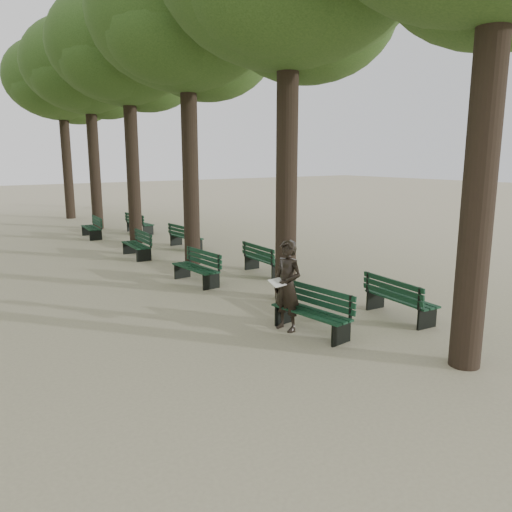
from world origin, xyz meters
TOP-DOWN VIEW (x-y plane):
  - ground at (0.00, 0.00)m, footprint 120.00×120.00m
  - tree_central_2 at (1.50, 8.00)m, footprint 6.00×6.00m
  - tree_central_3 at (1.50, 13.00)m, footprint 6.00×6.00m
  - tree_central_4 at (1.50, 18.00)m, footprint 6.00×6.00m
  - tree_central_5 at (1.50, 23.00)m, footprint 6.00×6.00m
  - bench_left_0 at (0.37, 0.71)m, footprint 0.76×1.85m
  - bench_left_1 at (0.37, 5.64)m, footprint 0.67×1.83m
  - bench_left_2 at (0.37, 10.09)m, footprint 0.69×1.83m
  - bench_left_3 at (0.37, 15.33)m, footprint 0.71×1.84m
  - bench_right_0 at (2.63, 0.32)m, footprint 0.75×1.85m
  - bench_right_1 at (2.63, 5.44)m, footprint 0.68×1.83m
  - bench_right_2 at (2.63, 10.71)m, footprint 0.66×1.83m
  - bench_right_3 at (2.63, 15.41)m, footprint 0.76×1.85m
  - man_with_map at (0.10, 1.16)m, footprint 0.68×0.81m
  - pedestrian_b at (4.64, 28.31)m, footprint 0.50×1.25m

SIDE VIEW (x-z plane):
  - ground at x=0.00m, z-range 0.00..0.00m
  - bench_left_0 at x=0.37m, z-range -0.19..0.73m
  - bench_left_1 at x=0.37m, z-range -0.19..0.73m
  - bench_left_2 at x=0.37m, z-range -0.19..0.73m
  - bench_left_3 at x=0.37m, z-range -0.19..0.73m
  - bench_right_0 at x=2.63m, z-range -0.19..0.73m
  - bench_right_1 at x=2.63m, z-range -0.19..0.73m
  - bench_right_2 at x=2.63m, z-range -0.19..0.73m
  - bench_right_3 at x=2.63m, z-range -0.19..0.73m
  - man_with_map at x=0.10m, z-range 0.00..1.88m
  - pedestrian_b at x=4.64m, z-range 0.00..1.89m
  - tree_central_2 at x=1.50m, z-range 2.68..12.63m
  - tree_central_3 at x=1.50m, z-range 2.68..12.63m
  - tree_central_4 at x=1.50m, z-range 2.68..12.63m
  - tree_central_5 at x=1.50m, z-range 2.68..12.63m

